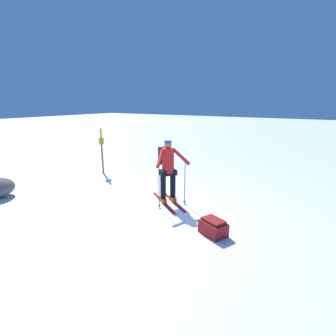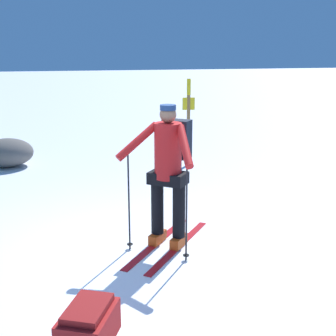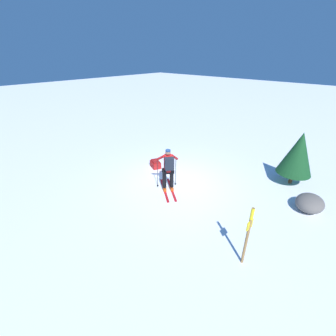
% 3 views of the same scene
% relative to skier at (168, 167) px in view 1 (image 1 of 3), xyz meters
% --- Properties ---
extents(ground_plane, '(80.00, 80.00, 0.00)m').
position_rel_skier_xyz_m(ground_plane, '(-0.62, -0.15, -0.98)').
color(ground_plane, white).
extents(skier, '(1.30, 1.56, 1.70)m').
position_rel_skier_xyz_m(skier, '(0.00, 0.00, 0.00)').
color(skier, red).
rests_on(skier, ground_plane).
extents(dropped_backpack, '(0.56, 0.65, 0.34)m').
position_rel_skier_xyz_m(dropped_backpack, '(-1.06, -1.78, -0.82)').
color(dropped_backpack, maroon).
rests_on(dropped_backpack, ground_plane).
extents(trail_marker, '(0.24, 0.08, 1.72)m').
position_rel_skier_xyz_m(trail_marker, '(1.21, 3.69, 0.04)').
color(trail_marker, olive).
rests_on(trail_marker, ground_plane).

